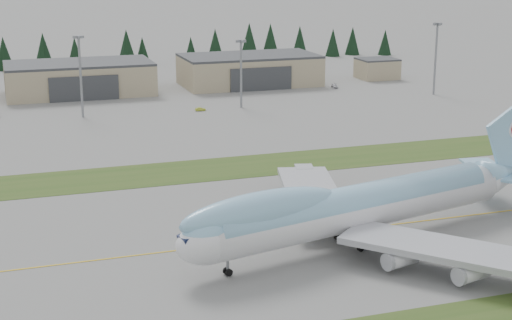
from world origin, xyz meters
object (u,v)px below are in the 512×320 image
object	(u,v)px
service_vehicle_c	(334,88)
boeing_747_freighter	(358,206)
hangar_center	(79,78)
hangar_right	(249,70)
service_vehicle_b	(200,111)

from	to	relation	value
service_vehicle_c	boeing_747_freighter	bearing A→B (deg)	-98.94
hangar_center	service_vehicle_c	distance (m)	87.94
boeing_747_freighter	service_vehicle_c	world-z (taller)	boeing_747_freighter
boeing_747_freighter	service_vehicle_c	bearing A→B (deg)	53.87
boeing_747_freighter	hangar_right	size ratio (longest dim) A/B	1.57
hangar_center	service_vehicle_b	xyz separation A→B (m)	(31.23, -40.67, -5.39)
hangar_right	service_vehicle_b	distance (m)	50.11
boeing_747_freighter	service_vehicle_c	size ratio (longest dim) A/B	16.09
hangar_right	service_vehicle_c	world-z (taller)	hangar_right
service_vehicle_b	service_vehicle_c	world-z (taller)	service_vehicle_c
service_vehicle_c	hangar_right	bearing A→B (deg)	162.14
boeing_747_freighter	hangar_right	xyz separation A→B (m)	(32.09, 156.22, -1.14)
boeing_747_freighter	service_vehicle_b	xyz separation A→B (m)	(3.31, 115.55, -6.53)
service_vehicle_b	service_vehicle_c	xyz separation A→B (m)	(55.05, 24.54, 0.00)
hangar_center	hangar_right	distance (m)	60.00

